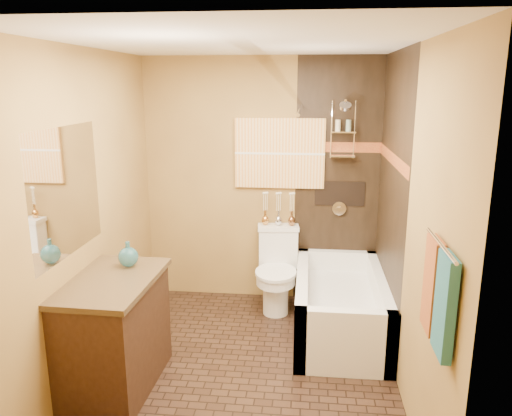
# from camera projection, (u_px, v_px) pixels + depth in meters

# --- Properties ---
(floor) EXTENTS (3.00, 3.00, 0.00)m
(floor) POSITION_uv_depth(u_px,v_px,m) (243.00, 372.00, 3.97)
(floor) COLOR black
(floor) RESTS_ON ground
(wall_left) EXTENTS (0.02, 3.00, 2.50)m
(wall_left) POSITION_uv_depth(u_px,v_px,m) (85.00, 216.00, 3.79)
(wall_left) COLOR #A5823F
(wall_left) RESTS_ON floor
(wall_right) EXTENTS (0.02, 3.00, 2.50)m
(wall_right) POSITION_uv_depth(u_px,v_px,m) (409.00, 226.00, 3.54)
(wall_right) COLOR #A5823F
(wall_right) RESTS_ON floor
(wall_back) EXTENTS (2.40, 0.02, 2.50)m
(wall_back) POSITION_uv_depth(u_px,v_px,m) (261.00, 182.00, 5.11)
(wall_back) COLOR #A5823F
(wall_back) RESTS_ON floor
(wall_front) EXTENTS (2.40, 0.02, 2.50)m
(wall_front) POSITION_uv_depth(u_px,v_px,m) (196.00, 310.00, 2.22)
(wall_front) COLOR #A5823F
(wall_front) RESTS_ON floor
(ceiling) EXTENTS (3.00, 3.00, 0.00)m
(ceiling) POSITION_uv_depth(u_px,v_px,m) (240.00, 42.00, 3.36)
(ceiling) COLOR silver
(ceiling) RESTS_ON wall_back
(alcove_tile_back) EXTENTS (0.85, 0.01, 2.50)m
(alcove_tile_back) POSITION_uv_depth(u_px,v_px,m) (338.00, 184.00, 5.02)
(alcove_tile_back) COLOR black
(alcove_tile_back) RESTS_ON wall_back
(alcove_tile_right) EXTENTS (0.01, 1.50, 2.50)m
(alcove_tile_right) POSITION_uv_depth(u_px,v_px,m) (391.00, 201.00, 4.27)
(alcove_tile_right) COLOR black
(alcove_tile_right) RESTS_ON wall_right
(mosaic_band_back) EXTENTS (0.85, 0.01, 0.10)m
(mosaic_band_back) POSITION_uv_depth(u_px,v_px,m) (339.00, 147.00, 4.92)
(mosaic_band_back) COLOR maroon
(mosaic_band_back) RESTS_ON alcove_tile_back
(mosaic_band_right) EXTENTS (0.01, 1.50, 0.10)m
(mosaic_band_right) POSITION_uv_depth(u_px,v_px,m) (392.00, 159.00, 4.18)
(mosaic_band_right) COLOR maroon
(mosaic_band_right) RESTS_ON alcove_tile_right
(alcove_niche) EXTENTS (0.50, 0.01, 0.25)m
(alcove_niche) POSITION_uv_depth(u_px,v_px,m) (340.00, 194.00, 5.04)
(alcove_niche) COLOR black
(alcove_niche) RESTS_ON alcove_tile_back
(shower_fixtures) EXTENTS (0.24, 0.33, 1.16)m
(shower_fixtures) POSITION_uv_depth(u_px,v_px,m) (342.00, 144.00, 4.81)
(shower_fixtures) COLOR silver
(shower_fixtures) RESTS_ON floor
(curtain_rod) EXTENTS (0.03, 1.55, 0.03)m
(curtain_rod) POSITION_uv_depth(u_px,v_px,m) (300.00, 110.00, 4.16)
(curtain_rod) COLOR silver
(curtain_rod) RESTS_ON wall_back
(towel_bar) EXTENTS (0.02, 0.55, 0.02)m
(towel_bar) POSITION_uv_depth(u_px,v_px,m) (441.00, 245.00, 2.49)
(towel_bar) COLOR silver
(towel_bar) RESTS_ON wall_right
(towel_teal) EXTENTS (0.05, 0.22, 0.52)m
(towel_teal) POSITION_uv_depth(u_px,v_px,m) (445.00, 306.00, 2.43)
(towel_teal) COLOR #21576E
(towel_teal) RESTS_ON towel_bar
(towel_rust) EXTENTS (0.05, 0.22, 0.52)m
(towel_rust) POSITION_uv_depth(u_px,v_px,m) (432.00, 285.00, 2.68)
(towel_rust) COLOR #96471B
(towel_rust) RESTS_ON towel_bar
(sunset_painting) EXTENTS (0.90, 0.04, 0.70)m
(sunset_painting) POSITION_uv_depth(u_px,v_px,m) (280.00, 153.00, 5.00)
(sunset_painting) COLOR orange
(sunset_painting) RESTS_ON wall_back
(vanity_mirror) EXTENTS (0.01, 1.00, 0.90)m
(vanity_mirror) POSITION_uv_depth(u_px,v_px,m) (67.00, 192.00, 3.46)
(vanity_mirror) COLOR white
(vanity_mirror) RESTS_ON wall_left
(bathtub) EXTENTS (0.80, 1.50, 0.55)m
(bathtub) POSITION_uv_depth(u_px,v_px,m) (340.00, 310.00, 4.56)
(bathtub) COLOR white
(bathtub) RESTS_ON floor
(toilet) EXTENTS (0.43, 0.63, 0.82)m
(toilet) POSITION_uv_depth(u_px,v_px,m) (277.00, 269.00, 5.01)
(toilet) COLOR white
(toilet) RESTS_ON floor
(vanity) EXTENTS (0.63, 1.00, 0.86)m
(vanity) POSITION_uv_depth(u_px,v_px,m) (114.00, 333.00, 3.69)
(vanity) COLOR black
(vanity) RESTS_ON floor
(teal_bottle) EXTENTS (0.20, 0.20, 0.24)m
(teal_bottle) POSITION_uv_depth(u_px,v_px,m) (128.00, 254.00, 3.81)
(teal_bottle) COLOR #24626C
(teal_bottle) RESTS_ON vanity
(bud_vases) EXTENTS (0.34, 0.07, 0.34)m
(bud_vases) POSITION_uv_depth(u_px,v_px,m) (279.00, 208.00, 5.05)
(bud_vases) COLOR #C5873D
(bud_vases) RESTS_ON toilet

